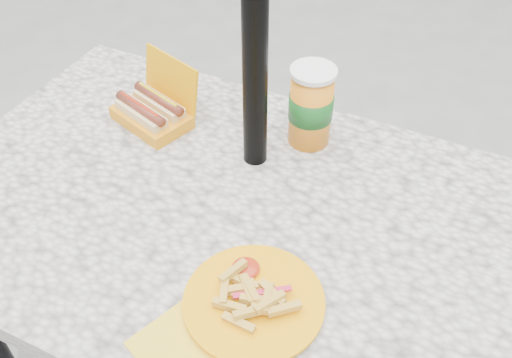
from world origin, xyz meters
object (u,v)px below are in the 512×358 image
at_px(hotdog_box, 153,111).
at_px(fries_plate, 250,304).
at_px(soda_cup, 311,106).
at_px(umbrella_pole, 255,7).

bearing_deg(hotdog_box, fries_plate, -22.37).
height_order(hotdog_box, soda_cup, soda_cup).
bearing_deg(soda_cup, fries_plate, -80.30).
relative_size(umbrella_pole, soda_cup, 11.98).
height_order(hotdog_box, fries_plate, hotdog_box).
distance_m(hotdog_box, soda_cup, 0.37).
bearing_deg(fries_plate, hotdog_box, 139.68).
bearing_deg(fries_plate, umbrella_pole, 114.42).
distance_m(umbrella_pole, soda_cup, 0.29).
relative_size(hotdog_box, soda_cup, 1.13).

